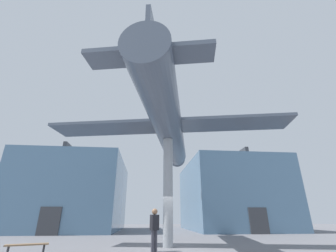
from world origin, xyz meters
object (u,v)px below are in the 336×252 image
support_pylon_central (168,189)px  suspended_airplane (169,128)px  plaza_bench (27,246)px  visitor_person (154,226)px

support_pylon_central → suspended_airplane: size_ratio=0.36×
plaza_bench → visitor_person: bearing=14.7°
visitor_person → support_pylon_central: bearing=-154.5°
support_pylon_central → visitor_person: bearing=-118.6°
support_pylon_central → visitor_person: size_ratio=3.19×
visitor_person → plaza_bench: (-4.95, -1.30, -0.64)m
visitor_person → plaza_bench: visitor_person is taller
suspended_airplane → visitor_person: (-0.85, -1.75, -5.68)m
suspended_airplane → support_pylon_central: bearing=-90.0°
suspended_airplane → visitor_person: size_ratio=8.90×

